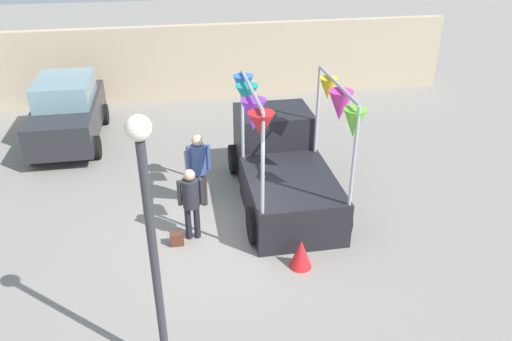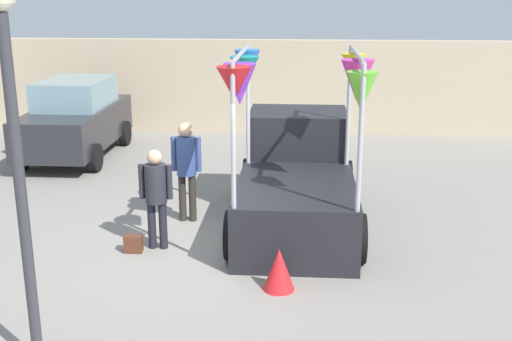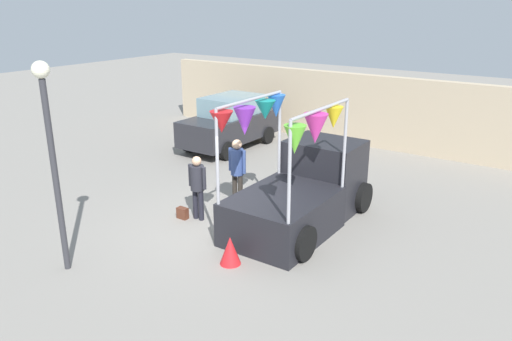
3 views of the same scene
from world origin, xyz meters
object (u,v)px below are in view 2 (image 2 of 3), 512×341
at_px(person_customer, 156,190).
at_px(street_lamp, 14,129).
at_px(parked_car, 76,118).
at_px(handbag, 133,244).
at_px(vendor_truck, 296,173).
at_px(folded_kite_bundle_crimson, 279,269).
at_px(person_vendor, 186,162).

bearing_deg(person_customer, street_lamp, -100.44).
xyz_separation_m(parked_car, person_customer, (3.21, -5.51, 0.03)).
distance_m(person_customer, handbag, 0.93).
bearing_deg(vendor_truck, folded_kite_bundle_crimson, -94.07).
distance_m(parked_car, street_lamp, 9.37).
xyz_separation_m(person_customer, handbag, (-0.35, -0.20, -0.83)).
distance_m(person_customer, person_vendor, 1.30).
bearing_deg(handbag, person_customer, 29.74).
distance_m(person_customer, street_lamp, 3.78).
bearing_deg(street_lamp, parked_car, 106.42).
xyz_separation_m(person_vendor, folded_kite_bundle_crimson, (1.72, -2.58, -0.79)).
xyz_separation_m(vendor_truck, person_vendor, (-1.92, -0.12, 0.19)).
relative_size(handbag, street_lamp, 0.07).
distance_m(parked_car, person_customer, 6.38).
bearing_deg(handbag, folded_kite_bundle_crimson, -25.58).
distance_m(handbag, folded_kite_bundle_crimson, 2.59).
distance_m(handbag, street_lamp, 4.03).
bearing_deg(street_lamp, folded_kite_bundle_crimson, 37.73).
relative_size(parked_car, handbag, 14.29).
xyz_separation_m(handbag, street_lamp, (-0.26, -3.12, 2.53)).
xyz_separation_m(parked_car, street_lamp, (2.60, -8.83, 1.73)).
bearing_deg(handbag, street_lamp, -94.80).
relative_size(street_lamp, folded_kite_bundle_crimson, 6.87).
relative_size(vendor_truck, person_customer, 2.54).
bearing_deg(person_vendor, person_customer, -101.53).
relative_size(person_vendor, street_lamp, 0.43).
height_order(vendor_truck, street_lamp, street_lamp).
height_order(person_vendor, folded_kite_bundle_crimson, person_vendor).
xyz_separation_m(parked_car, handbag, (2.86, -5.71, -0.80)).
distance_m(vendor_truck, handbag, 3.08).
height_order(street_lamp, folded_kite_bundle_crimson, street_lamp).
bearing_deg(folded_kite_bundle_crimson, person_vendor, 123.71).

